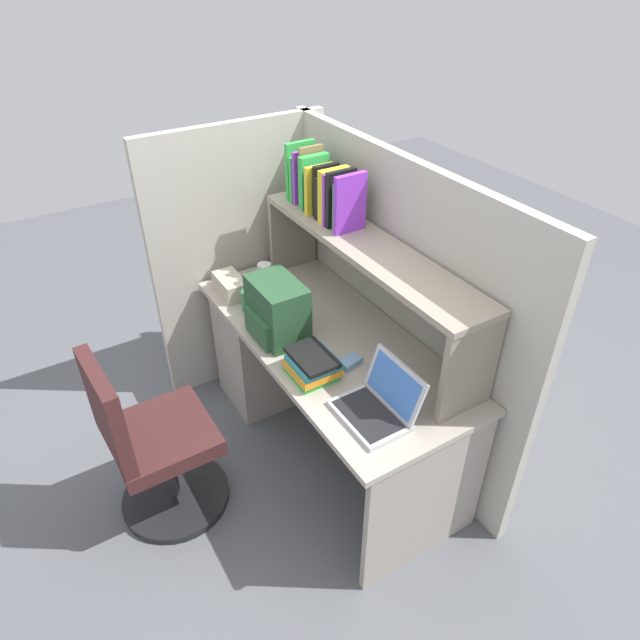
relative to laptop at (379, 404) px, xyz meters
name	(u,v)px	position (x,y,z in m)	size (l,w,h in m)	color
ground_plane	(328,443)	(-0.54, 0.10, -0.78)	(8.00, 8.00, 0.00)	#595B60
desk	(291,348)	(-0.93, 0.10, -0.38)	(1.60, 0.70, 0.73)	#AAA093
cubicle_partition_rear	(393,307)	(-0.54, 0.48, -0.01)	(1.84, 0.05, 1.55)	#B2ADA0
cubicle_partition_left	(243,258)	(-1.39, 0.05, -0.01)	(0.05, 1.06, 1.55)	#B2ADA0
overhead_hutch	(366,262)	(-0.54, 0.30, 0.30)	(1.44, 0.28, 0.45)	gray
reference_books_on_shelf	(324,189)	(-0.91, 0.30, 0.53)	(0.49, 0.17, 0.30)	green
laptop	(379,404)	(0.00, 0.00, 0.00)	(0.31, 0.26, 0.22)	#B7BABF
backpack	(277,311)	(-0.69, -0.10, 0.09)	(0.30, 0.23, 0.29)	#264C2D
computer_mouse	(350,362)	(-0.31, 0.07, -0.03)	(0.06, 0.10, 0.03)	#7299C6
paper_cup	(265,273)	(-1.16, 0.08, 0.00)	(0.08, 0.08, 0.11)	white
tissue_box	(231,286)	(-1.14, -0.13, 0.00)	(0.22, 0.12, 0.10)	#BFB299
snack_canister	(251,300)	(-0.95, -0.11, 0.01)	(0.10, 0.10, 0.11)	#26723F
desk_book_stack	(312,365)	(-0.34, -0.10, 0.00)	(0.23, 0.20, 0.11)	green
office_chair	(153,449)	(-0.61, -0.79, -0.39)	(0.52, 0.52, 0.93)	black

